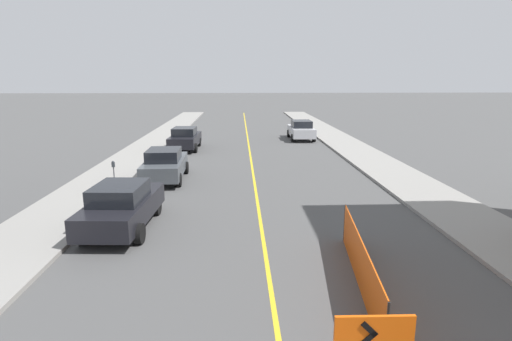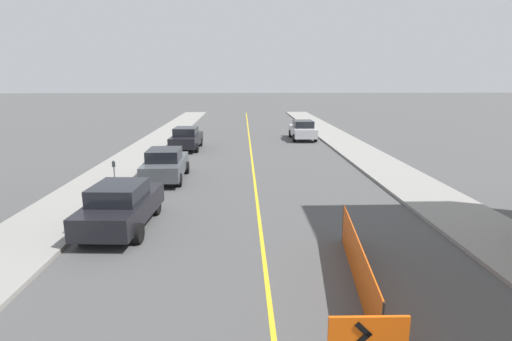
{
  "view_description": "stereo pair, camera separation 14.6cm",
  "coord_description": "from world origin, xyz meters",
  "px_view_note": "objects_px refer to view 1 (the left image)",
  "views": [
    {
      "loc": [
        -0.73,
        8.0,
        4.96
      ],
      "look_at": [
        0.0,
        25.12,
        1.0
      ],
      "focal_mm": 28.0,
      "sensor_mm": 36.0,
      "label": 1
    },
    {
      "loc": [
        -0.58,
        7.99,
        4.96
      ],
      "look_at": [
        0.0,
        25.12,
        1.0
      ],
      "focal_mm": 28.0,
      "sensor_mm": 36.0,
      "label": 2
    }
  ],
  "objects_px": {
    "parked_car_curb_far": "(185,138)",
    "parking_meter_near_curb": "(114,170)",
    "parked_car_opposite_side": "(301,130)",
    "parked_car_curb_mid": "(165,164)",
    "parked_car_curb_near": "(122,206)",
    "arrow_barricade_primary": "(374,335)"
  },
  "relations": [
    {
      "from": "parked_car_curb_mid",
      "to": "parked_car_curb_far",
      "type": "height_order",
      "value": "same"
    },
    {
      "from": "parked_car_curb_mid",
      "to": "parked_car_opposite_side",
      "type": "xyz_separation_m",
      "value": [
        8.85,
        13.25,
        0.0
      ]
    },
    {
      "from": "parked_car_curb_near",
      "to": "parked_car_curb_far",
      "type": "relative_size",
      "value": 1.01
    },
    {
      "from": "parked_car_curb_mid",
      "to": "parked_car_curb_far",
      "type": "bearing_deg",
      "value": 89.5
    },
    {
      "from": "parked_car_curb_far",
      "to": "parking_meter_near_curb",
      "type": "bearing_deg",
      "value": -96.59
    },
    {
      "from": "parked_car_curb_near",
      "to": "parked_car_curb_far",
      "type": "xyz_separation_m",
      "value": [
        0.09,
        15.45,
        0.0
      ]
    },
    {
      "from": "parked_car_curb_far",
      "to": "parked_car_opposite_side",
      "type": "height_order",
      "value": "same"
    },
    {
      "from": "parked_car_curb_near",
      "to": "parked_car_curb_mid",
      "type": "bearing_deg",
      "value": 90.97
    },
    {
      "from": "arrow_barricade_primary",
      "to": "parked_car_curb_far",
      "type": "relative_size",
      "value": 0.3
    },
    {
      "from": "parked_car_curb_near",
      "to": "parked_car_opposite_side",
      "type": "bearing_deg",
      "value": 68.49
    },
    {
      "from": "parked_car_curb_near",
      "to": "parked_car_opposite_side",
      "type": "height_order",
      "value": "same"
    },
    {
      "from": "parked_car_curb_mid",
      "to": "parked_car_opposite_side",
      "type": "distance_m",
      "value": 15.94
    },
    {
      "from": "parked_car_curb_near",
      "to": "parked_car_curb_far",
      "type": "height_order",
      "value": "same"
    },
    {
      "from": "arrow_barricade_primary",
      "to": "parked_car_curb_mid",
      "type": "bearing_deg",
      "value": 113.53
    },
    {
      "from": "parked_car_opposite_side",
      "to": "arrow_barricade_primary",
      "type": "bearing_deg",
      "value": -96.37
    },
    {
      "from": "parked_car_curb_far",
      "to": "parked_car_curb_near",
      "type": "bearing_deg",
      "value": -88.35
    },
    {
      "from": "arrow_barricade_primary",
      "to": "parked_car_opposite_side",
      "type": "xyz_separation_m",
      "value": [
        3.02,
        27.25,
        -0.16
      ]
    },
    {
      "from": "parked_car_curb_near",
      "to": "parking_meter_near_curb",
      "type": "xyz_separation_m",
      "value": [
        -1.58,
        4.39,
        0.27
      ]
    },
    {
      "from": "arrow_barricade_primary",
      "to": "parked_car_curb_near",
      "type": "xyz_separation_m",
      "value": [
        -6.07,
        7.37,
        -0.16
      ]
    },
    {
      "from": "parked_car_curb_far",
      "to": "parked_car_opposite_side",
      "type": "xyz_separation_m",
      "value": [
        9.0,
        4.43,
        0.0
      ]
    },
    {
      "from": "parked_car_curb_near",
      "to": "parked_car_opposite_side",
      "type": "distance_m",
      "value": 21.86
    },
    {
      "from": "parked_car_curb_near",
      "to": "parking_meter_near_curb",
      "type": "bearing_deg",
      "value": 112.81
    }
  ]
}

